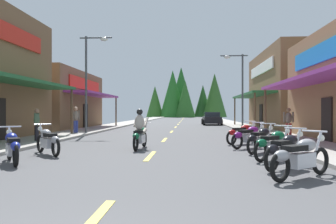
{
  "coord_description": "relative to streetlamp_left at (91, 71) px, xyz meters",
  "views": [
    {
      "loc": [
        1.28,
        -2.13,
        1.47
      ],
      "look_at": [
        -0.69,
        28.37,
        1.42
      ],
      "focal_mm": 35.4,
      "sensor_mm": 36.0,
      "label": 1
    }
  ],
  "objects": [
    {
      "name": "motorcycle_parked_right_4",
      "position": [
        8.67,
        -7.35,
        -3.58
      ],
      "size": [
        1.7,
        1.46,
        1.04
      ],
      "rotation": [
        0.0,
        0.0,
        0.7
      ],
      "color": "black",
      "rests_on": "ground"
    },
    {
      "name": "motorcycle_parked_right_0",
      "position": [
        8.71,
        -13.34,
        -3.58
      ],
      "size": [
        1.73,
        1.42,
        1.04
      ],
      "rotation": [
        0.0,
        0.0,
        0.68
      ],
      "color": "black",
      "rests_on": "ground"
    },
    {
      "name": "streetlamp_right",
      "position": [
        9.99,
        4.67,
        -0.25
      ],
      "size": [
        2.07,
        0.3,
        5.81
      ],
      "color": "#474C51",
      "rests_on": "ground"
    },
    {
      "name": "rider_cruising_lead",
      "position": [
        4.36,
        -7.99,
        -3.42
      ],
      "size": [
        0.6,
        2.14,
        1.57
      ],
      "rotation": [
        0.0,
        0.0,
        1.5
      ],
      "color": "black",
      "rests_on": "ground"
    },
    {
      "name": "parked_car_curbside",
      "position": [
        8.71,
        15.71,
        -3.39
      ],
      "size": [
        2.12,
        4.33,
        1.4
      ],
      "rotation": [
        0.0,
        0.0,
        1.59
      ],
      "color": "black",
      "rests_on": "ground"
    },
    {
      "name": "pedestrian_by_shop",
      "position": [
        11.62,
        -2.56,
        -3.11
      ],
      "size": [
        0.57,
        0.28,
        1.66
      ],
      "rotation": [
        0.0,
        0.0,
        1.63
      ],
      "color": "maroon",
      "rests_on": "ground"
    },
    {
      "name": "storefront_right_far",
      "position": [
        16.44,
        8.68,
        -0.75
      ],
      "size": [
        9.58,
        12.14,
        6.65
      ],
      "color": "brown",
      "rests_on": "ground"
    },
    {
      "name": "storefront_left_far",
      "position": [
        -5.98,
        6.88,
        -1.65
      ],
      "size": [
        8.68,
        11.01,
        4.83
      ],
      "color": "brown",
      "rests_on": "ground"
    },
    {
      "name": "pedestrian_browsing",
      "position": [
        -0.71,
        -6.01,
        -3.15
      ],
      "size": [
        0.31,
        0.56,
        1.61
      ],
      "rotation": [
        0.0,
        0.0,
        3.29
      ],
      "color": "black",
      "rests_on": "ground"
    },
    {
      "name": "pedestrian_waiting",
      "position": [
        -0.89,
        -0.27,
        -3.04
      ],
      "size": [
        0.41,
        0.49,
        1.77
      ],
      "rotation": [
        0.0,
        0.0,
        5.71
      ],
      "color": "#333F8C",
      "rests_on": "ground"
    },
    {
      "name": "motorcycle_parked_right_3",
      "position": [
        8.84,
        -8.75,
        -3.58
      ],
      "size": [
        1.39,
        1.75,
        1.04
      ],
      "rotation": [
        0.0,
        0.0,
        0.91
      ],
      "color": "black",
      "rests_on": "ground"
    },
    {
      "name": "motorcycle_parked_right_2",
      "position": [
        8.84,
        -10.54,
        -3.58
      ],
      "size": [
        1.58,
        1.59,
        1.04
      ],
      "rotation": [
        0.0,
        0.0,
        0.79
      ],
      "color": "black",
      "rests_on": "ground"
    },
    {
      "name": "motorcycle_parked_left_2",
      "position": [
        1.5,
        -9.83,
        -3.58
      ],
      "size": [
        1.52,
        1.64,
        1.04
      ],
      "rotation": [
        0.0,
        0.0,
        2.31
      ],
      "color": "black",
      "rests_on": "ground"
    },
    {
      "name": "treeline_backdrop",
      "position": [
        5.42,
        66.4,
        1.71
      ],
      "size": [
        20.92,
        13.02,
        13.52
      ],
      "color": "#316623",
      "rests_on": "ground"
    },
    {
      "name": "motorcycle_parked_left_1",
      "position": [
        1.31,
        -11.75,
        -3.58
      ],
      "size": [
        1.31,
        1.81,
        1.04
      ],
      "rotation": [
        0.0,
        0.0,
        2.18
      ],
      "color": "black",
      "rests_on": "ground"
    },
    {
      "name": "sidewalk_left",
      "position": [
        -1.25,
        15.52,
        -4.01
      ],
      "size": [
        2.68,
        98.26,
        0.12
      ],
      "primitive_type": "cube",
      "color": "#9E9991",
      "rests_on": "ground"
    },
    {
      "name": "centerline_dashes",
      "position": [
        5.0,
        18.78,
        -4.07
      ],
      "size": [
        0.16,
        72.0,
        0.01
      ],
      "color": "#E0C64C",
      "rests_on": "ground"
    },
    {
      "name": "sidewalk_right",
      "position": [
        11.25,
        15.52,
        -4.01
      ],
      "size": [
        2.68,
        98.26,
        0.12
      ],
      "primitive_type": "cube",
      "color": "#9E9991",
      "rests_on": "ground"
    },
    {
      "name": "motorcycle_parked_right_5",
      "position": [
        8.66,
        -5.71,
        -3.58
      ],
      "size": [
        1.68,
        1.48,
        1.04
      ],
      "rotation": [
        0.0,
        0.0,
        0.72
      ],
      "color": "black",
      "rests_on": "ground"
    },
    {
      "name": "motorcycle_parked_right_1",
      "position": [
        8.75,
        -12.11,
        -3.58
      ],
      "size": [
        1.52,
        1.64,
        1.04
      ],
      "rotation": [
        0.0,
        0.0,
        0.83
      ],
      "color": "black",
      "rests_on": "ground"
    },
    {
      "name": "streetlamp_left",
      "position": [
        0.0,
        0.0,
        0.0
      ],
      "size": [
        2.07,
        0.3,
        6.27
      ],
      "color": "#474C51",
      "rests_on": "ground"
    },
    {
      "name": "ground",
      "position": [
        5.0,
        15.52,
        -4.12
      ],
      "size": [
        9.82,
        98.26,
        0.1
      ],
      "primitive_type": "cube",
      "color": "#4C4C4F"
    }
  ]
}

